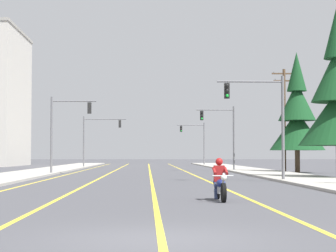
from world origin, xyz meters
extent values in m
plane|color=#47474C|center=(0.00, 0.00, 0.00)|extent=(400.00, 400.00, 0.00)
cube|color=yellow|center=(0.10, 45.00, 0.00)|extent=(0.16, 100.00, 0.01)
cube|color=yellow|center=(-3.31, 45.00, 0.00)|extent=(0.16, 100.00, 0.01)
cube|color=yellow|center=(3.43, 45.00, 0.00)|extent=(0.16, 100.00, 0.01)
cube|color=yellow|center=(-6.45, 45.00, 0.00)|extent=(0.16, 100.00, 0.01)
cube|color=#ADA89E|center=(9.57, 40.00, 0.07)|extent=(4.40, 110.00, 0.14)
cube|color=#ADA89E|center=(-9.57, 40.00, 0.07)|extent=(4.40, 110.00, 0.14)
cylinder|color=black|center=(2.35, 8.78, 0.32)|extent=(0.13, 0.64, 0.64)
cylinder|color=black|center=(2.32, 10.33, 0.32)|extent=(0.13, 0.64, 0.64)
cylinder|color=silver|center=(2.35, 8.88, 0.64)|extent=(0.08, 0.33, 0.68)
sphere|color=white|center=(2.35, 8.73, 0.82)|extent=(0.20, 0.20, 0.20)
cylinder|color=silver|center=(2.35, 8.93, 0.87)|extent=(0.70, 0.06, 0.04)
ellipsoid|color=navy|center=(2.34, 9.43, 0.60)|extent=(0.33, 0.57, 0.28)
cube|color=silver|center=(2.33, 9.55, 0.37)|extent=(0.25, 0.45, 0.24)
cube|color=black|center=(2.33, 9.87, 0.54)|extent=(0.29, 0.53, 0.12)
cube|color=navy|center=(2.32, 10.28, 0.62)|extent=(0.21, 0.36, 0.08)
cylinder|color=silver|center=(2.19, 9.95, 0.30)|extent=(0.09, 0.55, 0.08)
cube|color=maroon|center=(2.33, 9.83, 0.92)|extent=(0.37, 0.25, 0.56)
sphere|color=#B21919|center=(2.33, 9.81, 1.33)|extent=(0.26, 0.26, 0.26)
cylinder|color=navy|center=(2.47, 9.70, 0.54)|extent=(0.15, 0.44, 0.30)
cylinder|color=navy|center=(2.50, 9.52, 0.24)|extent=(0.11, 0.16, 0.35)
cylinder|color=maroon|center=(2.53, 9.58, 1.02)|extent=(0.11, 0.52, 0.27)
cylinder|color=navy|center=(2.19, 9.69, 0.54)|extent=(0.15, 0.44, 0.30)
cylinder|color=navy|center=(2.18, 9.51, 0.24)|extent=(0.11, 0.16, 0.35)
cylinder|color=maroon|center=(2.13, 9.57, 1.02)|extent=(0.11, 0.52, 0.27)
cylinder|color=slate|center=(7.78, 24.49, 3.10)|extent=(0.18, 0.18, 6.20)
cylinder|color=slate|center=(5.85, 24.48, 5.85)|extent=(3.87, 0.14, 0.11)
cube|color=black|center=(4.49, 24.47, 5.30)|extent=(0.30, 0.24, 0.90)
sphere|color=black|center=(4.49, 24.31, 5.60)|extent=(0.18, 0.18, 0.18)
sphere|color=black|center=(4.49, 24.31, 5.30)|extent=(0.18, 0.18, 0.18)
sphere|color=green|center=(4.49, 24.31, 5.00)|extent=(0.18, 0.18, 0.18)
cylinder|color=slate|center=(-7.80, 38.35, 3.10)|extent=(0.18, 0.18, 6.20)
cylinder|color=slate|center=(-6.03, 38.31, 5.85)|extent=(3.55, 0.19, 0.11)
cube|color=black|center=(-4.79, 38.28, 5.30)|extent=(0.31, 0.25, 0.90)
sphere|color=black|center=(-4.78, 38.44, 5.60)|extent=(0.18, 0.18, 0.18)
sphere|color=black|center=(-4.78, 38.44, 5.30)|extent=(0.18, 0.18, 0.18)
sphere|color=green|center=(-4.78, 38.44, 5.00)|extent=(0.18, 0.18, 0.18)
cylinder|color=slate|center=(8.12, 47.64, 3.10)|extent=(0.18, 0.18, 6.20)
cylinder|color=slate|center=(6.31, 47.61, 5.85)|extent=(3.62, 0.18, 0.11)
cube|color=black|center=(5.05, 47.58, 5.30)|extent=(0.30, 0.25, 0.90)
sphere|color=black|center=(5.05, 47.43, 5.60)|extent=(0.18, 0.18, 0.18)
sphere|color=black|center=(5.05, 47.43, 5.30)|extent=(0.18, 0.18, 0.18)
sphere|color=green|center=(5.05, 47.43, 5.00)|extent=(0.18, 0.18, 0.18)
cylinder|color=slate|center=(-7.83, 64.10, 3.10)|extent=(0.18, 0.18, 6.20)
cylinder|color=slate|center=(-5.27, 64.07, 5.85)|extent=(5.13, 0.16, 0.11)
cube|color=black|center=(-3.47, 64.06, 5.30)|extent=(0.30, 0.24, 0.90)
sphere|color=black|center=(-3.47, 64.21, 5.60)|extent=(0.18, 0.18, 0.18)
sphere|color=black|center=(-3.47, 64.21, 5.30)|extent=(0.18, 0.18, 0.18)
sphere|color=green|center=(-3.47, 64.21, 5.00)|extent=(0.18, 0.18, 0.18)
cylinder|color=slate|center=(8.13, 78.77, 3.10)|extent=(0.18, 0.18, 6.20)
cylinder|color=slate|center=(6.15, 78.68, 5.85)|extent=(3.96, 0.28, 0.11)
cube|color=black|center=(4.76, 78.62, 5.30)|extent=(0.31, 0.25, 0.90)
sphere|color=black|center=(4.77, 78.47, 5.60)|extent=(0.18, 0.18, 0.18)
sphere|color=black|center=(4.77, 78.47, 5.30)|extent=(0.18, 0.18, 0.18)
sphere|color=green|center=(4.77, 78.47, 5.00)|extent=(0.18, 0.18, 0.18)
cylinder|color=brown|center=(12.21, 44.07, 4.65)|extent=(0.26, 0.26, 9.30)
cube|color=brown|center=(12.21, 44.07, 8.90)|extent=(2.21, 0.12, 0.12)
cylinder|color=slate|center=(11.28, 44.07, 9.00)|extent=(0.08, 0.08, 0.12)
cylinder|color=slate|center=(13.14, 44.07, 9.00)|extent=(0.08, 0.08, 0.12)
cube|color=brown|center=(12.21, 44.07, 8.25)|extent=(1.91, 0.12, 0.12)
cylinder|color=slate|center=(11.41, 44.07, 8.35)|extent=(0.08, 0.08, 0.12)
cylinder|color=slate|center=(13.01, 44.07, 8.35)|extent=(0.08, 0.08, 0.12)
cylinder|color=#4C3828|center=(12.90, 42.15, 0.98)|extent=(0.44, 0.44, 1.96)
cone|color=#14421E|center=(12.90, 42.15, 3.68)|extent=(4.79, 4.79, 3.43)
cone|color=#14421E|center=(12.90, 42.15, 6.25)|extent=(3.26, 3.26, 3.43)
cone|color=#14421E|center=(12.90, 42.15, 8.83)|extent=(1.72, 1.72, 3.43)
camera|label=1|loc=(-0.17, -11.79, 1.58)|focal=66.87mm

